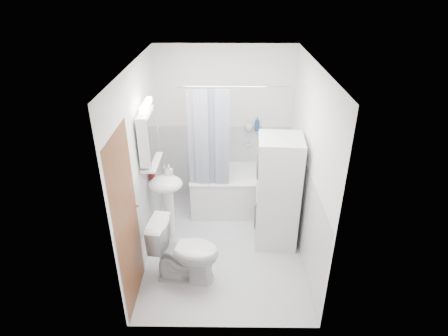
{
  "coord_description": "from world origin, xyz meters",
  "views": [
    {
      "loc": [
        0.04,
        -3.95,
        3.28
      ],
      "look_at": [
        -0.01,
        0.15,
        1.1
      ],
      "focal_mm": 30.0,
      "sensor_mm": 36.0,
      "label": 1
    }
  ],
  "objects_px": {
    "bathtub": "(245,189)",
    "washer_dryer": "(277,192)",
    "toilet": "(185,251)",
    "sink": "(167,194)"
  },
  "relations": [
    {
      "from": "bathtub",
      "to": "washer_dryer",
      "type": "bearing_deg",
      "value": -64.43
    },
    {
      "from": "bathtub",
      "to": "washer_dryer",
      "type": "height_order",
      "value": "washer_dryer"
    },
    {
      "from": "sink",
      "to": "toilet",
      "type": "distance_m",
      "value": 0.87
    },
    {
      "from": "washer_dryer",
      "to": "toilet",
      "type": "distance_m",
      "value": 1.38
    },
    {
      "from": "sink",
      "to": "toilet",
      "type": "bearing_deg",
      "value": -68.15
    },
    {
      "from": "washer_dryer",
      "to": "toilet",
      "type": "bearing_deg",
      "value": -144.29
    },
    {
      "from": "sink",
      "to": "bathtub",
      "type": "bearing_deg",
      "value": 35.06
    },
    {
      "from": "bathtub",
      "to": "washer_dryer",
      "type": "relative_size",
      "value": 1.06
    },
    {
      "from": "bathtub",
      "to": "toilet",
      "type": "distance_m",
      "value": 1.68
    },
    {
      "from": "sink",
      "to": "washer_dryer",
      "type": "distance_m",
      "value": 1.43
    }
  ]
}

